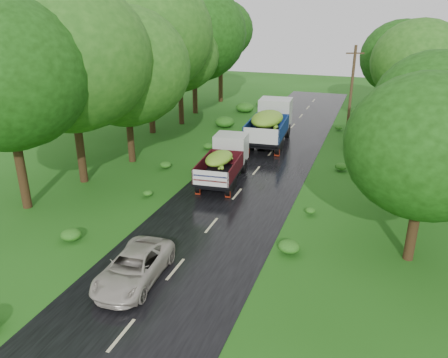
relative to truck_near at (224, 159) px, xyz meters
The scene contains 10 objects.
ground 13.96m from the truck_near, 84.22° to the right, with size 120.00×120.00×0.00m, color #1B4C10.
road 9.04m from the truck_near, 80.99° to the right, with size 6.50×80.00×0.02m, color black.
road_lines 8.06m from the truck_near, 79.86° to the right, with size 0.12×69.60×0.00m.
truck_near is the anchor object (origin of this frame).
truck_far 8.58m from the truck_near, 85.28° to the left, with size 3.00×7.31×3.00m.
car 11.06m from the truck_near, 88.62° to the right, with size 1.92×4.17×1.16m, color #B6AEA2.
utility_pole 11.65m from the truck_near, 56.34° to the left, with size 1.22×0.58×7.34m.
trees_left 12.09m from the truck_near, 141.35° to the left, with size 6.50×33.19×9.91m.
trees_right 14.56m from the truck_near, 41.96° to the left, with size 4.96×31.01×7.45m.
shrubs 1.73m from the truck_near, ahead, with size 11.90×44.00×0.70m.
Camera 1 is at (6.81, -9.39, 9.78)m, focal length 35.00 mm.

